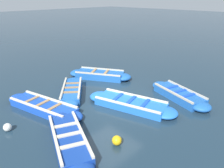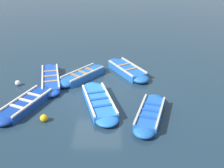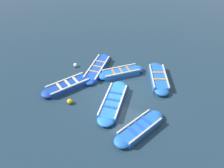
% 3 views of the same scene
% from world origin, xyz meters
% --- Properties ---
extents(ground_plane, '(120.00, 120.00, 0.00)m').
position_xyz_m(ground_plane, '(0.00, 0.00, 0.00)').
color(ground_plane, '#1C303F').
extents(boat_alongside, '(2.64, 2.96, 0.42)m').
position_xyz_m(boat_alongside, '(-0.81, 1.50, 0.18)').
color(boat_alongside, '#1E59AD').
rests_on(boat_alongside, ground).
extents(boat_far_corner, '(2.13, 3.50, 0.40)m').
position_xyz_m(boat_far_corner, '(-2.98, -1.39, 0.17)').
color(boat_far_corner, navy).
rests_on(boat_far_corner, ground).
extents(boat_outer_right, '(1.95, 3.94, 0.37)m').
position_xyz_m(boat_outer_right, '(0.19, -1.18, 0.15)').
color(boat_outer_right, blue).
rests_on(boat_outer_right, ground).
extents(boat_outer_left, '(1.65, 3.86, 0.37)m').
position_xyz_m(boat_outer_left, '(-2.46, 1.11, 0.16)').
color(boat_outer_left, '#1947B7').
rests_on(boat_outer_left, ground).
extents(boat_near_quay, '(1.75, 3.34, 0.40)m').
position_xyz_m(boat_near_quay, '(2.33, -2.15, 0.17)').
color(boat_near_quay, '#1E59AD').
rests_on(boat_near_quay, ground).
extents(boat_stern_in, '(2.53, 3.45, 0.42)m').
position_xyz_m(boat_stern_in, '(1.59, 2.23, 0.18)').
color(boat_stern_in, '#1E59AD').
rests_on(boat_stern_in, ground).
extents(buoy_orange_near, '(0.30, 0.30, 0.30)m').
position_xyz_m(buoy_orange_near, '(-1.96, -2.45, 0.15)').
color(buoy_orange_near, '#EAB214').
rests_on(buoy_orange_near, ground).
extents(buoy_yellow_far, '(0.28, 0.28, 0.28)m').
position_xyz_m(buoy_yellow_far, '(-4.03, 0.67, 0.14)').
color(buoy_yellow_far, silver).
rests_on(buoy_yellow_far, ground).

